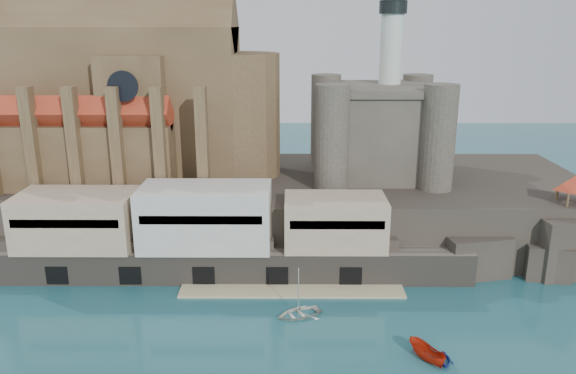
# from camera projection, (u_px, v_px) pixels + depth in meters

# --- Properties ---
(ground) EXTENTS (300.00, 300.00, 0.00)m
(ground) POSITION_uv_depth(u_px,v_px,m) (273.00, 372.00, 57.88)
(ground) COLOR #194D55
(ground) RESTS_ON ground
(promontory) EXTENTS (100.00, 36.00, 10.00)m
(promontory) POSITION_uv_depth(u_px,v_px,m) (279.00, 207.00, 94.27)
(promontory) COLOR black
(promontory) RESTS_ON ground
(quay) EXTENTS (70.00, 12.00, 13.05)m
(quay) POSITION_uv_depth(u_px,v_px,m) (205.00, 235.00, 78.36)
(quay) COLOR #5D544A
(quay) RESTS_ON ground
(church) EXTENTS (47.00, 25.93, 30.51)m
(church) POSITION_uv_depth(u_px,v_px,m) (133.00, 102.00, 91.93)
(church) COLOR brown
(church) RESTS_ON promontory
(castle_keep) EXTENTS (21.20, 21.20, 29.30)m
(castle_keep) POSITION_uv_depth(u_px,v_px,m) (378.00, 126.00, 92.06)
(castle_keep) COLOR #443F35
(castle_keep) RESTS_ON promontory
(rock_outcrop) EXTENTS (14.50, 10.50, 8.70)m
(rock_outcrop) POSITION_uv_depth(u_px,v_px,m) (567.00, 242.00, 81.33)
(rock_outcrop) COLOR black
(rock_outcrop) RESTS_ON ground
(pavilion) EXTENTS (6.40, 6.40, 5.40)m
(pavilion) POSITION_uv_depth(u_px,v_px,m) (575.00, 184.00, 79.03)
(pavilion) COLOR brown
(pavilion) RESTS_ON rock_outcrop
(boat_5) EXTENTS (2.61, 2.62, 4.96)m
(boat_5) POSITION_uv_depth(u_px,v_px,m) (426.00, 359.00, 60.11)
(boat_5) COLOR #B6220B
(boat_5) RESTS_ON ground
(boat_6) EXTENTS (2.77, 4.18, 5.68)m
(boat_6) POSITION_uv_depth(u_px,v_px,m) (298.00, 315.00, 69.05)
(boat_6) COLOR silver
(boat_6) RESTS_ON ground
(boat_7) EXTENTS (2.62, 1.76, 2.87)m
(boat_7) POSITION_uv_depth(u_px,v_px,m) (444.00, 362.00, 59.55)
(boat_7) COLOR navy
(boat_7) RESTS_ON ground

